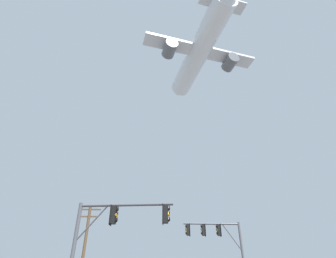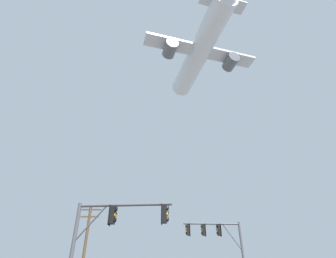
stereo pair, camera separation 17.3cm
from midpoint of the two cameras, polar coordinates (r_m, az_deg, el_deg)
The scene contains 4 objects.
signal_pole_near at distance 15.00m, azimuth -12.10°, elevation -20.43°, with size 5.15×0.73×5.65m.
signal_pole_far at distance 24.87m, azimuth 11.21°, elevation -22.57°, with size 5.00×0.55×6.63m.
utility_pole at distance 28.60m, azimuth -17.33°, elevation -23.47°, with size 2.20×0.28×8.99m.
airplane at distance 52.54m, azimuth 6.89°, elevation 16.18°, with size 21.32×27.60×7.59m.
Camera 2 is at (-0.90, -6.84, 1.63)m, focal length 28.32 mm.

